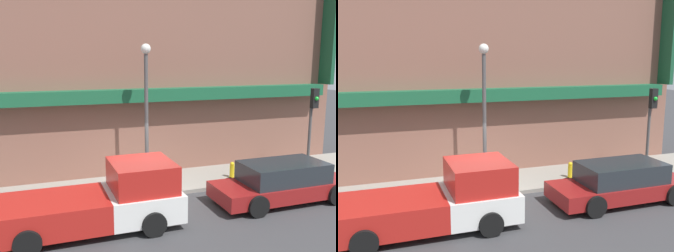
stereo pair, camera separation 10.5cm
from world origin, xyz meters
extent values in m
plane|color=#38383A|center=(0.00, 0.00, 0.00)|extent=(80.00, 80.00, 0.00)
cube|color=gray|center=(0.00, 1.29, 0.07)|extent=(36.00, 2.57, 0.14)
cube|color=brown|center=(0.00, 4.07, 5.09)|extent=(19.80, 3.00, 10.19)
cube|color=#195B38|center=(0.00, 2.27, 3.39)|extent=(18.22, 0.60, 0.50)
cube|color=#195133|center=(9.40, 2.17, 6.51)|extent=(0.20, 0.80, 5.73)
cube|color=white|center=(-0.58, -1.70, 0.62)|extent=(2.10, 2.06, 0.79)
cube|color=#B21E19|center=(-0.58, -1.70, 1.44)|extent=(1.78, 1.89, 0.84)
cube|color=#B21E19|center=(-3.21, -1.70, 0.62)|extent=(3.15, 2.06, 0.79)
cylinder|color=black|center=(-0.53, -0.67, 0.35)|extent=(0.70, 0.22, 0.70)
cylinder|color=black|center=(-0.53, -2.73, 0.35)|extent=(0.70, 0.22, 0.70)
cylinder|color=black|center=(-3.78, -0.67, 0.35)|extent=(0.70, 0.22, 0.70)
cylinder|color=black|center=(-3.78, -2.73, 0.35)|extent=(0.70, 0.22, 0.70)
cube|color=maroon|center=(4.37, -1.70, 0.46)|extent=(4.88, 1.77, 0.50)
cube|color=#23282D|center=(4.37, -1.70, 1.04)|extent=(2.83, 1.59, 0.66)
cylinder|color=black|center=(5.89, -0.82, 0.35)|extent=(0.70, 0.22, 0.70)
cylinder|color=black|center=(2.86, -0.82, 0.35)|extent=(0.70, 0.22, 0.70)
cylinder|color=black|center=(2.86, -2.59, 0.35)|extent=(0.70, 0.22, 0.70)
cylinder|color=yellow|center=(3.82, 0.78, 0.38)|extent=(0.19, 0.19, 0.48)
sphere|color=yellow|center=(3.82, 0.78, 0.68)|extent=(0.18, 0.18, 0.18)
cylinder|color=#4C4C4C|center=(0.37, 1.03, 2.55)|extent=(0.14, 0.14, 4.83)
sphere|color=silver|center=(0.37, 1.03, 5.15)|extent=(0.36, 0.36, 0.36)
cylinder|color=#4C4C4C|center=(7.30, 0.56, 1.88)|extent=(0.12, 0.12, 3.48)
cube|color=black|center=(7.30, 0.40, 3.22)|extent=(0.28, 0.20, 0.80)
sphere|color=green|center=(7.30, 0.28, 3.22)|extent=(0.16, 0.16, 0.16)
camera|label=1|loc=(-3.36, -11.88, 4.82)|focal=40.00mm
camera|label=2|loc=(-3.26, -11.91, 4.82)|focal=40.00mm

